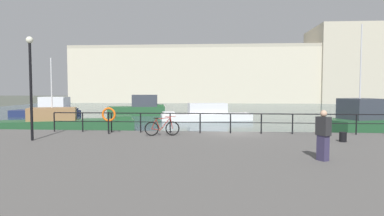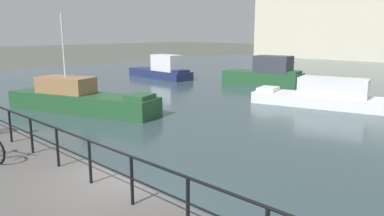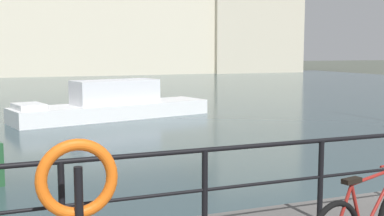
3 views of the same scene
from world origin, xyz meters
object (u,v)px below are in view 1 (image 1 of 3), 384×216
Objects in this scene: moored_harbor_tender at (66,124)px; mooring_bollard at (343,137)px; harbor_building at (250,74)px; moored_white_yacht at (363,122)px; standing_person at (323,135)px; moored_green_narrowboat at (49,110)px; moored_red_daysailer at (206,114)px; quay_lamp_post at (31,75)px; life_ring_stand at (109,115)px; moored_blue_motorboat at (140,108)px; parked_bicycle at (162,128)px.

mooring_bollard is at bearing -46.99° from moored_harbor_tender.
harbor_building is 8.57× the size of moored_white_yacht.
moored_green_narrowboat is at bearing -81.14° from standing_person.
moored_red_daysailer is 2.04× the size of quay_lamp_post.
moored_harbor_tender reaches higher than life_ring_stand.
moored_harbor_tender is 1.21× the size of moored_white_yacht.
moored_red_daysailer is 1.00× the size of moored_harbor_tender.
moored_blue_motorboat is 30.35m from mooring_bollard.
moored_red_daysailer is at bearing -4.09° from moored_green_narrowboat.
moored_red_daysailer is (-8.64, -46.23, -5.95)m from harbor_building.
moored_white_yacht is 1.69× the size of quay_lamp_post.
standing_person reaches higher than parked_bicycle.
parked_bicycle is (8.47, -7.62, 0.68)m from moored_harbor_tender.
moored_red_daysailer is at bearing 76.50° from life_ring_stand.
moored_blue_motorboat is 16.35× the size of mooring_bollard.
life_ring_stand is (-4.42, -18.40, 1.34)m from moored_red_daysailer.
moored_green_narrowboat is (-18.41, 2.65, 0.19)m from moored_red_daysailer.
moored_red_daysailer is at bearing 108.90° from mooring_bollard.
life_ring_stand is at bearing 158.35° from parked_bicycle.
moored_white_yacht reaches higher than moored_blue_motorboat.
moored_blue_motorboat reaches higher than parked_bicycle.
moored_blue_motorboat is (-8.44, 5.94, 0.30)m from moored_red_daysailer.
moored_white_yacht is 16.22m from parked_bicycle.
moored_white_yacht is 4.74× the size of standing_person.
moored_white_yacht is 18.21× the size of mooring_bollard.
life_ring_stand is 4.29m from quay_lamp_post.
mooring_bollard is (-5.04, -10.35, 0.29)m from moored_white_yacht.
mooring_bollard is at bearing 2.87° from quay_lamp_post.
moored_blue_motorboat is at bearing 22.38° from moored_green_narrowboat.
mooring_bollard is at bearing -91.48° from harbor_building.
standing_person is at bearing -45.24° from moored_green_narrowboat.
harbor_building is 7.07× the size of moored_red_daysailer.
moored_harbor_tender reaches higher than mooring_bollard.
moored_white_yacht is 25.82m from moored_blue_motorboat.
moored_green_narrowboat is 27.41m from parked_bicycle.
moored_white_yacht reaches higher than quay_lamp_post.
moored_harbor_tender is 19.12m from mooring_bollard.
standing_person reaches higher than moored_green_narrowboat.
quay_lamp_post is 12.72m from standing_person.
harbor_building is 8.48× the size of moored_green_narrowboat.
moored_white_yacht is 5.73× the size of life_ring_stand.
quay_lamp_post is 2.81× the size of standing_person.
moored_red_daysailer is 5.56× the size of parked_bicycle.
moored_white_yacht is 32.86m from moored_green_narrowboat.
moored_white_yacht is at bearing -86.61° from harbor_building.
standing_person is (6.34, -5.49, 0.47)m from parked_bicycle.
moored_harbor_tender is 1.35× the size of moored_blue_motorboat.
moored_blue_motorboat is at bearing 93.86° from parked_bicycle.
quay_lamp_post is (1.22, -26.88, 3.09)m from moored_blue_motorboat.
moored_white_yacht is at bearing 126.82° from moored_red_daysailer.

